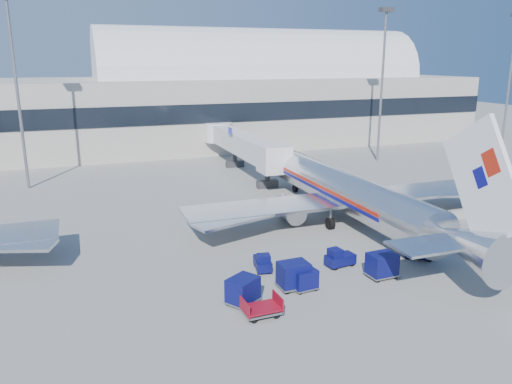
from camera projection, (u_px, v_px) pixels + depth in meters
name	position (u px, v px, depth m)	size (l,w,h in m)	color
ground	(270.00, 253.00, 40.76)	(260.00, 260.00, 0.00)	gray
terminal	(75.00, 107.00, 85.05)	(170.00, 28.15, 21.00)	#B2AA9E
airliner_main	(350.00, 194.00, 47.43)	(32.00, 37.26, 12.07)	silver
jetbridge_near	(239.00, 143.00, 70.23)	(4.40, 27.50, 6.25)	silver
mast_west	(14.00, 64.00, 57.50)	(2.00, 1.20, 22.60)	slate
mast_east	(383.00, 63.00, 74.18)	(2.00, 1.20, 22.60)	slate
mast_far_east	(512.00, 63.00, 82.52)	(2.00, 1.20, 22.60)	slate
barrier_near	(434.00, 217.00, 48.46)	(3.00, 0.55, 0.90)	#9E9E96
barrier_mid	(462.00, 214.00, 49.56)	(3.00, 0.55, 0.90)	#9E9E96
barrier_far	(487.00, 210.00, 50.67)	(3.00, 0.55, 0.90)	#9E9E96
tug_lead	(339.00, 258.00, 37.91)	(2.39, 1.42, 1.48)	#090B47
tug_right	(418.00, 250.00, 39.48)	(2.44, 2.29, 1.46)	#090B47
tug_left	(263.00, 262.00, 37.17)	(1.45, 2.32, 1.41)	#090B47
cart_train_a	(304.00, 279.00, 33.98)	(1.80, 1.45, 1.48)	#090B47
cart_train_b	(294.00, 275.00, 34.15)	(2.19, 1.70, 1.88)	#090B47
cart_train_c	(243.00, 290.00, 31.98)	(2.55, 2.40, 1.79)	#090B47
cart_solo_near	(382.00, 265.00, 35.90)	(2.14, 1.69, 1.81)	#090B47
cart_solo_far	(511.00, 243.00, 39.99)	(2.63, 2.43, 1.86)	#090B47
cart_open_red	(262.00, 309.00, 30.56)	(2.36, 1.70, 0.62)	slate
ramp_worker	(507.00, 257.00, 37.50)	(0.64, 0.42, 1.76)	#CCFF1A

